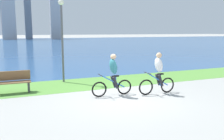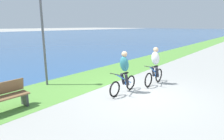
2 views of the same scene
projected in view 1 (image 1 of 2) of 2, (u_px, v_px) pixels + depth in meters
ground_plane at (124, 99)px, 8.92m from camera, size 300.00×300.00×0.00m
grass_strip_bayside at (98, 83)px, 11.67m from camera, size 120.00×2.69×0.01m
bay_water_surface at (35, 44)px, 47.23m from camera, size 300.00×75.14×0.00m
cyclist_lead at (113, 75)px, 9.20m from camera, size 1.67×0.52×1.64m
cyclist_trailing at (158, 73)px, 9.49m from camera, size 1.64×0.52×1.67m
bench_near_path at (11, 82)px, 9.65m from camera, size 1.50×0.47×0.90m
lamppost_tall at (62, 29)px, 11.41m from camera, size 0.28×0.28×3.98m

